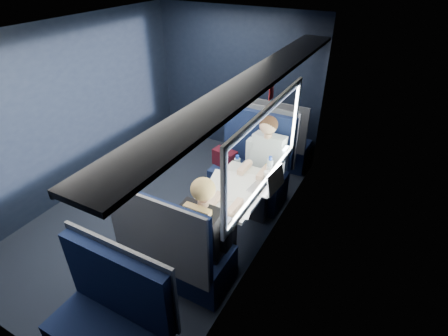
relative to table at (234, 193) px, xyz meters
The scene contains 13 objects.
ground 1.23m from the table, behind, with size 2.80×4.20×0.01m, color black.
room_shell 1.30m from the table, behind, with size 3.00×4.40×2.40m.
table is the anchor object (origin of this frame).
seat_bay_near 0.92m from the table, 102.69° to the left, with size 1.05×0.62×1.26m.
seat_bay_far 0.93m from the table, 101.78° to the right, with size 1.04×0.62×1.26m.
seat_row_front 1.82m from the table, 95.80° to the left, with size 1.04×0.51×1.16m.
seat_row_back 1.82m from the table, 95.80° to the right, with size 1.04×0.51×1.16m.
man 0.70m from the table, 84.48° to the left, with size 0.53×0.56×1.32m.
woman 0.71m from the table, 84.55° to the right, with size 0.53×0.56×1.32m.
papers 0.14m from the table, 88.84° to the right, with size 0.56×0.81×0.01m, color white.
laptop 0.41m from the table, 21.96° to the left, with size 0.30×0.37×0.26m.
bottle_small 0.52m from the table, 59.87° to the left, with size 0.07×0.07×0.25m.
cup 0.43m from the table, 53.72° to the left, with size 0.07×0.07×0.09m, color white.
Camera 1 is at (2.44, -2.84, 2.98)m, focal length 28.00 mm.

